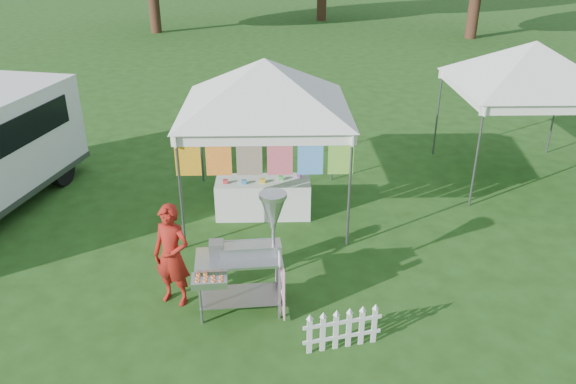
{
  "coord_description": "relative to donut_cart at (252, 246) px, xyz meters",
  "views": [
    {
      "loc": [
        0.17,
        -6.43,
        5.12
      ],
      "look_at": [
        0.38,
        1.99,
        1.1
      ],
      "focal_mm": 35.0,
      "sensor_mm": 36.0,
      "label": 1
    }
  ],
  "objects": [
    {
      "name": "ground",
      "position": [
        0.16,
        -0.29,
        -1.09
      ],
      "size": [
        120.0,
        120.0,
        0.0
      ],
      "primitive_type": "plane",
      "color": "#1F4112",
      "rests_on": "ground"
    },
    {
      "name": "vendor",
      "position": [
        -1.17,
        0.24,
        -0.29
      ],
      "size": [
        0.68,
        0.57,
        1.59
      ],
      "primitive_type": "imported",
      "rotation": [
        0.0,
        0.0,
        -0.38
      ],
      "color": "maroon",
      "rests_on": "ground"
    },
    {
      "name": "donut_cart",
      "position": [
        0.0,
        0.0,
        0.0
      ],
      "size": [
        1.32,
        1.0,
        1.85
      ],
      "rotation": [
        0.0,
        0.0,
        0.08
      ],
      "color": "gray",
      "rests_on": "ground"
    },
    {
      "name": "canopy_right",
      "position": [
        5.66,
        4.71,
        1.9
      ],
      "size": [
        4.24,
        4.24,
        3.45
      ],
      "color": "#59595E",
      "rests_on": "ground"
    },
    {
      "name": "picket_fence",
      "position": [
        1.2,
        -0.85,
        -0.8
      ],
      "size": [
        1.06,
        0.26,
        0.56
      ],
      "rotation": [
        0.0,
        0.0,
        0.22
      ],
      "color": "white",
      "rests_on": "ground"
    },
    {
      "name": "canopy_main",
      "position": [
        0.16,
        3.2,
        1.9
      ],
      "size": [
        4.24,
        4.24,
        3.45
      ],
      "color": "#59595E",
      "rests_on": "ground"
    },
    {
      "name": "display_table",
      "position": [
        0.09,
        3.02,
        -0.73
      ],
      "size": [
        1.8,
        0.7,
        0.72
      ],
      "primitive_type": "cube",
      "color": "white",
      "rests_on": "ground"
    }
  ]
}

